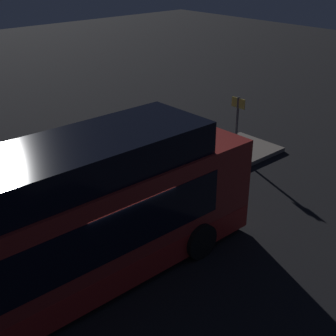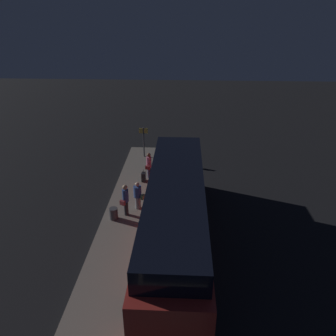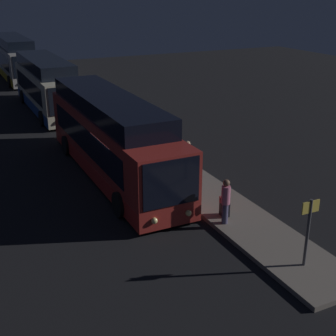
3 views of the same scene
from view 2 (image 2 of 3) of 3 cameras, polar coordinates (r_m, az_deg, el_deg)
ground at (r=17.59m, az=1.77°, el=-9.36°), size 80.00×80.00×0.00m
platform at (r=17.79m, az=-7.42°, el=-8.79°), size 20.00×2.42×0.17m
bus_lead at (r=14.84m, az=1.36°, el=-8.76°), size 12.58×2.81×3.76m
passenger_boarding at (r=18.02m, az=-5.28°, el=-4.67°), size 0.56×0.69×1.61m
passenger_waiting at (r=21.22m, az=-3.35°, el=0.63°), size 0.56×0.42×1.75m
passenger_with_bags at (r=17.44m, az=-7.43°, el=-5.31°), size 0.58×0.51×1.82m
suitcase at (r=21.10m, az=-4.28°, el=-1.57°), size 0.39×0.25×0.83m
sign_post at (r=24.34m, az=-4.26°, el=5.10°), size 0.10×0.65×2.28m
trash_bin at (r=17.56m, az=-9.43°, el=-7.84°), size 0.44×0.44×0.65m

